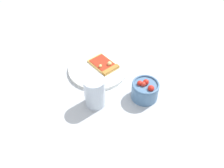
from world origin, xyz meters
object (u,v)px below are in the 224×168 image
object	(u,v)px
pizza_slice_main	(105,65)
soda_glass	(95,93)
plate	(98,69)
salad_bowl	(145,90)

from	to	relation	value
pizza_slice_main	soda_glass	size ratio (longest dim) A/B	1.15
pizza_slice_main	plate	bearing A→B (deg)	56.97
salad_bowl	pizza_slice_main	bearing A→B (deg)	-10.03
plate	salad_bowl	bearing A→B (deg)	176.61
pizza_slice_main	soda_glass	xyz separation A→B (m)	(-0.10, 0.18, 0.04)
plate	soda_glass	bearing A→B (deg)	126.44
salad_bowl	soda_glass	world-z (taller)	soda_glass
plate	soda_glass	world-z (taller)	soda_glass
soda_glass	plate	bearing A→B (deg)	-53.56
plate	soda_glass	size ratio (longest dim) A/B	2.10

